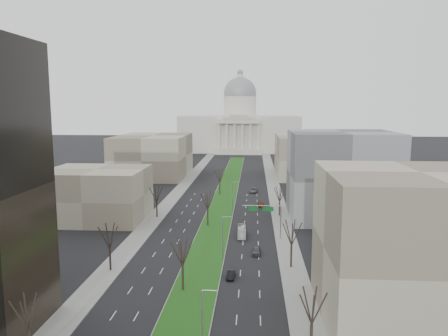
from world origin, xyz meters
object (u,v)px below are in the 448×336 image
at_px(car_black, 231,274).
at_px(car_red, 261,204).
at_px(car_grey_near, 256,251).
at_px(car_grey_far, 254,190).
at_px(box_van, 242,232).

xyz_separation_m(car_black, car_red, (6.39, 57.05, -0.02)).
distance_m(car_grey_near, car_grey_far, 66.02).
bearing_deg(car_grey_near, car_grey_far, 92.63).
bearing_deg(car_grey_far, car_red, -77.82).
relative_size(car_grey_near, box_van, 0.54).
bearing_deg(car_grey_far, box_van, -86.99).
height_order(car_black, car_red, car_black).
relative_size(car_red, box_van, 0.55).
xyz_separation_m(car_grey_near, car_red, (1.72, 44.00, -0.10)).
relative_size(car_grey_near, car_grey_far, 0.78).
relative_size(car_grey_far, box_van, 0.69).
height_order(car_grey_near, car_black, car_grey_near).
distance_m(car_grey_near, car_red, 44.03).
bearing_deg(car_black, box_van, 90.29).
bearing_deg(car_black, car_grey_near, 73.33).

